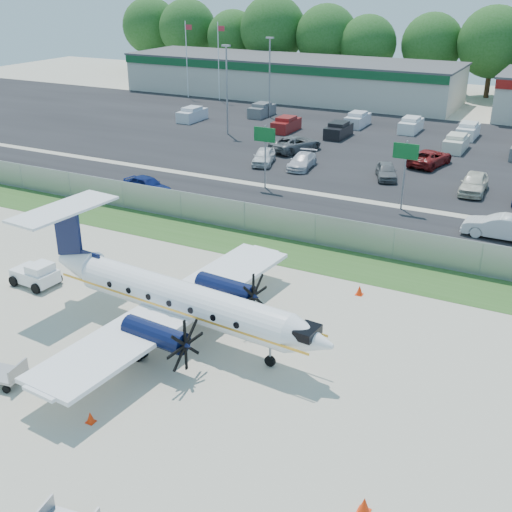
% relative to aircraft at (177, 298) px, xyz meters
% --- Properties ---
extents(ground, '(170.00, 170.00, 0.00)m').
position_rel_aircraft_xyz_m(ground, '(1.42, -0.83, -1.93)').
color(ground, '#BDB6A0').
rests_on(ground, ground).
extents(grass_verge, '(170.00, 4.00, 0.02)m').
position_rel_aircraft_xyz_m(grass_verge, '(1.42, 11.17, -1.92)').
color(grass_verge, '#2D561E').
rests_on(grass_verge, ground).
extents(access_road, '(170.00, 8.00, 0.02)m').
position_rel_aircraft_xyz_m(access_road, '(1.42, 18.17, -1.92)').
color(access_road, black).
rests_on(access_road, ground).
extents(parking_lot, '(170.00, 32.00, 0.02)m').
position_rel_aircraft_xyz_m(parking_lot, '(1.42, 39.17, -1.92)').
color(parking_lot, black).
rests_on(parking_lot, ground).
extents(perimeter_fence, '(120.00, 0.06, 1.99)m').
position_rel_aircraft_xyz_m(perimeter_fence, '(1.42, 13.17, -0.93)').
color(perimeter_fence, gray).
rests_on(perimeter_fence, ground).
extents(building_west, '(46.40, 12.40, 5.24)m').
position_rel_aircraft_xyz_m(building_west, '(-22.58, 61.15, 0.70)').
color(building_west, beige).
rests_on(building_west, ground).
extents(sign_left, '(1.80, 0.26, 5.00)m').
position_rel_aircraft_xyz_m(sign_left, '(-6.58, 22.07, 1.68)').
color(sign_left, gray).
rests_on(sign_left, ground).
extents(sign_mid, '(1.80, 0.26, 5.00)m').
position_rel_aircraft_xyz_m(sign_mid, '(4.42, 22.07, 1.68)').
color(sign_mid, gray).
rests_on(sign_mid, ground).
extents(flagpole_west, '(1.06, 0.12, 10.00)m').
position_rel_aircraft_xyz_m(flagpole_west, '(-34.51, 54.17, 3.71)').
color(flagpole_west, white).
rests_on(flagpole_west, ground).
extents(flagpole_east, '(1.06, 0.12, 10.00)m').
position_rel_aircraft_xyz_m(flagpole_east, '(-29.51, 54.17, 3.71)').
color(flagpole_east, white).
rests_on(flagpole_east, ground).
extents(light_pole_nw, '(0.90, 0.35, 9.09)m').
position_rel_aircraft_xyz_m(light_pole_nw, '(-18.58, 37.17, 3.30)').
color(light_pole_nw, gray).
rests_on(light_pole_nw, ground).
extents(light_pole_sw, '(0.90, 0.35, 9.09)m').
position_rel_aircraft_xyz_m(light_pole_sw, '(-18.58, 47.17, 3.30)').
color(light_pole_sw, gray).
rests_on(light_pole_sw, ground).
extents(tree_line, '(112.00, 6.00, 14.00)m').
position_rel_aircraft_xyz_m(tree_line, '(1.42, 73.17, -1.93)').
color(tree_line, '#1B4C16').
rests_on(tree_line, ground).
extents(aircraft, '(16.22, 15.97, 5.00)m').
position_rel_aircraft_xyz_m(aircraft, '(0.00, 0.00, 0.00)').
color(aircraft, white).
rests_on(aircraft, ground).
extents(pushback_tug, '(2.52, 1.87, 1.31)m').
position_rel_aircraft_xyz_m(pushback_tug, '(-9.79, 0.85, -1.30)').
color(pushback_tug, white).
rests_on(pushback_tug, ground).
extents(baggage_cart_near, '(2.15, 1.49, 1.05)m').
position_rel_aircraft_xyz_m(baggage_cart_near, '(-4.38, -6.66, -1.44)').
color(baggage_cart_near, gray).
rests_on(baggage_cart_near, ground).
extents(cone_nose, '(0.41, 0.41, 0.58)m').
position_rel_aircraft_xyz_m(cone_nose, '(11.27, -6.46, -1.66)').
color(cone_nose, '#F73007').
rests_on(cone_nose, ground).
extents(cone_port_wing, '(0.33, 0.33, 0.47)m').
position_rel_aircraft_xyz_m(cone_port_wing, '(0.67, -6.97, -1.71)').
color(cone_port_wing, '#F73007').
rests_on(cone_port_wing, ground).
extents(cone_starboard_wing, '(0.38, 0.38, 0.54)m').
position_rel_aircraft_xyz_m(cone_starboard_wing, '(6.20, 7.81, -1.67)').
color(cone_starboard_wing, '#F73007').
rests_on(cone_starboard_wing, ground).
extents(road_car_west, '(4.48, 2.49, 1.44)m').
position_rel_aircraft_xyz_m(road_car_west, '(-13.90, 16.52, -1.93)').
color(road_car_west, navy).
rests_on(road_car_west, ground).
extents(road_car_mid, '(4.64, 1.65, 1.53)m').
position_rel_aircraft_xyz_m(road_car_mid, '(11.52, 19.62, -1.93)').
color(road_car_mid, silver).
rests_on(road_car_mid, ground).
extents(parked_car_a, '(2.80, 4.46, 1.42)m').
position_rel_aircraft_xyz_m(parked_car_a, '(-9.85, 28.38, -1.93)').
color(parked_car_a, silver).
rests_on(parked_car_a, ground).
extents(parked_car_b, '(2.34, 4.62, 1.29)m').
position_rel_aircraft_xyz_m(parked_car_b, '(-6.27, 28.71, -1.93)').
color(parked_car_b, silver).
rests_on(parked_car_b, ground).
extents(parked_car_c, '(2.92, 4.21, 1.33)m').
position_rel_aircraft_xyz_m(parked_car_c, '(1.20, 29.04, -1.93)').
color(parked_car_c, '#595B5E').
rests_on(parked_car_c, ground).
extents(parked_car_d, '(2.04, 4.70, 1.58)m').
position_rel_aircraft_xyz_m(parked_car_d, '(8.32, 28.47, -1.93)').
color(parked_car_d, beige).
rests_on(parked_car_d, ground).
extents(parked_car_f, '(4.29, 5.99, 1.52)m').
position_rel_aircraft_xyz_m(parked_car_f, '(-9.16, 33.79, -1.93)').
color(parked_car_f, '#595B5E').
rests_on(parked_car_f, ground).
extents(parked_car_g, '(3.42, 5.57, 1.44)m').
position_rel_aircraft_xyz_m(parked_car_g, '(3.45, 34.69, -1.93)').
color(parked_car_g, maroon).
rests_on(parked_car_g, ground).
extents(far_parking_rows, '(56.00, 10.00, 1.60)m').
position_rel_aircraft_xyz_m(far_parking_rows, '(1.42, 44.17, -1.93)').
color(far_parking_rows, gray).
rests_on(far_parking_rows, ground).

